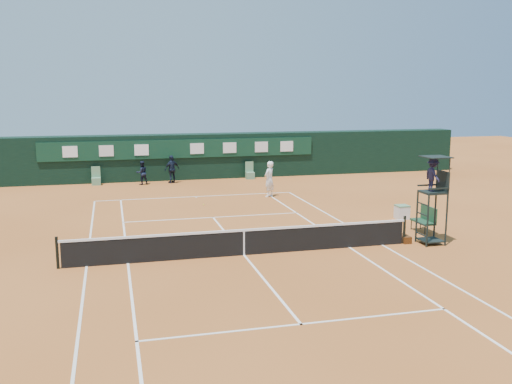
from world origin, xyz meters
TOP-DOWN VIEW (x-y plane):
  - ground at (0.00, 0.00)m, footprint 90.00×90.00m
  - court_lines at (0.00, 0.00)m, footprint 11.05×23.85m
  - tennis_net at (0.00, 0.00)m, footprint 12.90×0.10m
  - back_wall at (0.00, 18.74)m, footprint 40.00×1.65m
  - linesman_chair_left at (-5.50, 17.48)m, footprint 0.55×0.50m
  - linesman_chair_right at (4.50, 17.48)m, footprint 0.55×0.50m
  - umpire_chair at (7.38, -0.27)m, footprint 0.96×0.95m
  - player_bench at (8.17, 1.44)m, footprint 0.55×1.20m
  - tennis_bag at (6.54, 0.23)m, footprint 0.37×0.75m
  - cooler at (8.46, 3.96)m, footprint 0.57×0.57m
  - tennis_ball at (0.05, 9.40)m, footprint 0.06×0.06m
  - player at (4.00, 10.89)m, footprint 0.87×0.84m
  - ball_kid_left at (-2.68, 16.88)m, footprint 0.87×0.76m
  - ball_kid_right at (-0.76, 17.03)m, footprint 1.14×0.86m

SIDE VIEW (x-z plane):
  - ground at x=0.00m, z-range 0.00..0.00m
  - court_lines at x=0.00m, z-range 0.00..0.01m
  - tennis_ball at x=0.05m, z-range 0.00..0.06m
  - tennis_bag at x=6.54m, z-range 0.00..0.27m
  - linesman_chair_left at x=-5.50m, z-range -0.26..0.89m
  - linesman_chair_right at x=4.50m, z-range -0.26..0.89m
  - cooler at x=8.46m, z-range 0.00..0.65m
  - tennis_net at x=0.00m, z-range -0.04..1.06m
  - player_bench at x=8.17m, z-range 0.05..1.15m
  - ball_kid_left at x=-2.68m, z-range 0.00..1.51m
  - ball_kid_right at x=-0.76m, z-range 0.00..1.80m
  - player at x=4.00m, z-range 0.00..2.00m
  - back_wall at x=0.00m, z-range 0.01..3.01m
  - umpire_chair at x=7.38m, z-range 0.75..4.17m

